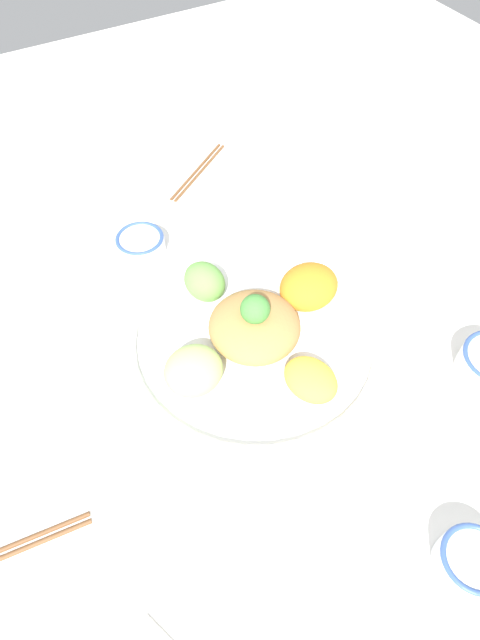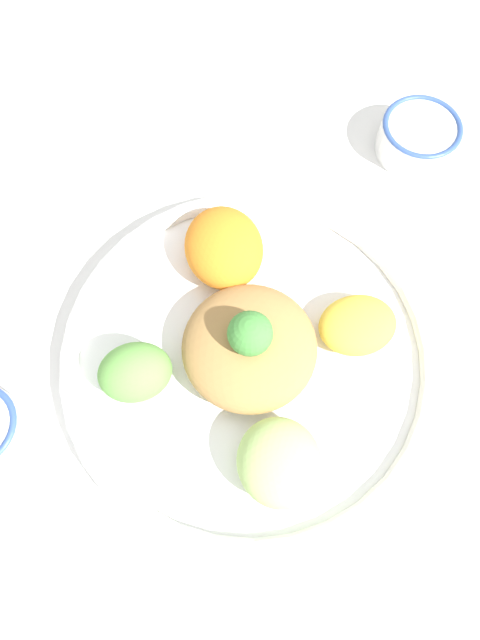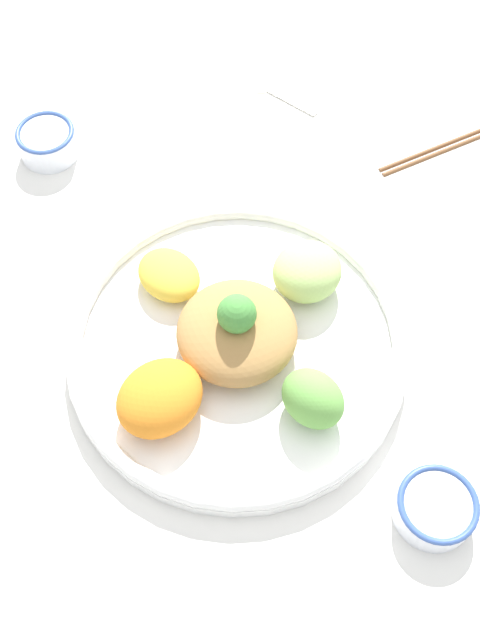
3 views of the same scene
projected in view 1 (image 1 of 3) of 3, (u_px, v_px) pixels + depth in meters
ground_plane at (241, 360)px, 0.86m from camera, size 2.40×2.40×0.00m
salad_platter at (254, 334)px, 0.85m from camera, size 0.42×0.42×0.12m
sauce_bowl_red at (471, 562)px, 0.65m from camera, size 0.08×0.08×0.04m
sauce_bowl_dark at (141, 244)px, 0.99m from camera, size 0.09×0.09×0.04m
chopsticks_pair_far at (198, 171)px, 1.15m from camera, size 0.19×0.13×0.01m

